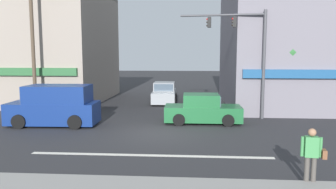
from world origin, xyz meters
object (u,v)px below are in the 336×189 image
(sedan_crossing_center, at_px, (202,110))
(pedestrian_foreground_with_bag, at_px, (312,154))
(street_tree, at_px, (285,53))
(sedan_waiting_far, at_px, (164,94))
(van_crossing_rightbound, at_px, (55,106))
(utility_pole_near_left, at_px, (33,46))
(traffic_light_mast, at_px, (247,46))

(sedan_crossing_center, bearing_deg, pedestrian_foreground_with_bag, -71.99)
(street_tree, distance_m, sedan_crossing_center, 6.84)
(sedan_waiting_far, bearing_deg, van_crossing_rightbound, -120.95)
(utility_pole_near_left, bearing_deg, van_crossing_rightbound, -50.06)
(street_tree, xyz_separation_m, van_crossing_rightbound, (-12.90, -4.35, -2.80))
(pedestrian_foreground_with_bag, bearing_deg, sedan_crossing_center, 108.01)
(street_tree, relative_size, utility_pole_near_left, 0.67)
(utility_pole_near_left, height_order, pedestrian_foreground_with_bag, utility_pole_near_left)
(van_crossing_rightbound, bearing_deg, sedan_crossing_center, 8.04)
(sedan_waiting_far, relative_size, van_crossing_rightbound, 0.89)
(street_tree, height_order, sedan_waiting_far, street_tree)
(street_tree, bearing_deg, utility_pole_near_left, -175.13)
(sedan_crossing_center, distance_m, sedan_waiting_far, 7.82)
(sedan_waiting_far, bearing_deg, utility_pole_near_left, -144.59)
(street_tree, xyz_separation_m, pedestrian_foreground_with_bag, (-2.40, -11.74, -2.85))
(sedan_crossing_center, distance_m, pedestrian_foreground_with_bag, 8.92)
(sedan_crossing_center, bearing_deg, van_crossing_rightbound, -171.96)
(sedan_waiting_far, bearing_deg, street_tree, -27.53)
(street_tree, height_order, van_crossing_rightbound, street_tree)
(utility_pole_near_left, bearing_deg, sedan_crossing_center, -10.69)
(pedestrian_foreground_with_bag, bearing_deg, utility_pole_near_left, 141.38)
(traffic_light_mast, relative_size, pedestrian_foreground_with_bag, 3.71)
(utility_pole_near_left, xyz_separation_m, pedestrian_foreground_with_bag, (13.05, -10.42, -3.24))
(sedan_waiting_far, distance_m, van_crossing_rightbound, 9.85)
(sedan_waiting_far, height_order, pedestrian_foreground_with_bag, pedestrian_foreground_with_bag)
(street_tree, distance_m, sedan_waiting_far, 9.37)
(street_tree, bearing_deg, traffic_light_mast, -147.03)
(sedan_crossing_center, xyz_separation_m, sedan_waiting_far, (-2.69, 7.35, 0.00))
(pedestrian_foreground_with_bag, bearing_deg, street_tree, 78.45)
(street_tree, relative_size, traffic_light_mast, 0.88)
(street_tree, bearing_deg, sedan_crossing_center, -147.71)
(traffic_light_mast, relative_size, sedan_waiting_far, 1.50)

